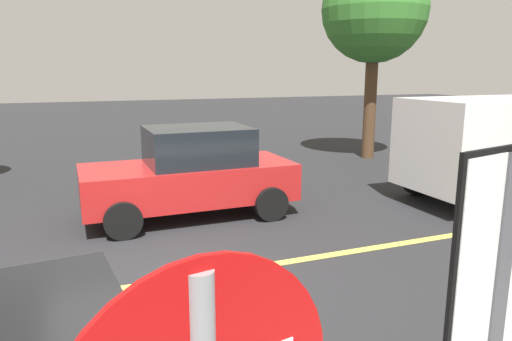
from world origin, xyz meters
TOP-DOWN VIEW (x-y plane):
  - ground_plane at (0.00, 0.00)m, footprint 80.00×80.00m
  - lane_marking_centre at (3.00, 0.00)m, footprint 28.00×0.16m
  - car_red_crossing at (1.33, 2.77)m, footprint 3.95×1.96m
  - tree_left_verge at (8.12, 6.77)m, footprint 3.21×3.21m

SIDE VIEW (x-z plane):
  - ground_plane at x=0.00m, z-range 0.00..0.00m
  - lane_marking_centre at x=3.00m, z-range 0.00..0.01m
  - car_red_crossing at x=1.33m, z-range -0.01..1.70m
  - tree_left_verge at x=8.12m, z-range 1.44..7.62m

